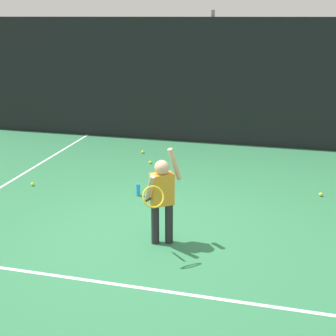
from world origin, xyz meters
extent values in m
plane|color=#2D7247|center=(0.00, 0.00, 0.00)|extent=(20.00, 20.00, 0.00)
cube|color=white|center=(0.00, -1.39, 0.00)|extent=(9.00, 0.05, 0.00)
cube|color=black|center=(0.00, 5.09, 1.49)|extent=(13.89, 0.08, 2.98)
cylinder|color=slate|center=(0.00, 5.15, 1.56)|extent=(0.09, 0.09, 3.13)
cylinder|color=#232326|center=(0.10, -0.29, 0.29)|extent=(0.11, 0.11, 0.58)
cylinder|color=#232326|center=(0.29, -0.24, 0.29)|extent=(0.11, 0.11, 0.58)
cube|color=orange|center=(0.19, -0.26, 0.80)|extent=(0.34, 0.31, 0.44)
sphere|color=tan|center=(0.19, -0.26, 1.10)|extent=(0.20, 0.20, 0.20)
cylinder|color=tan|center=(0.34, -0.13, 1.12)|extent=(0.21, 0.18, 0.46)
cylinder|color=tan|center=(0.07, -0.43, 0.87)|extent=(0.22, 0.27, 0.43)
cylinder|color=black|center=(0.08, -0.57, 0.75)|extent=(0.16, 0.21, 0.15)
torus|color=yellow|center=(0.21, -0.75, 0.88)|extent=(0.33, 0.30, 0.26)
cylinder|color=#268CD8|center=(-0.65, 1.30, 0.11)|extent=(0.07, 0.07, 0.22)
sphere|color=#CCE033|center=(-2.70, 1.30, 0.03)|extent=(0.07, 0.07, 0.07)
sphere|color=#CCE033|center=(2.46, 2.05, 0.03)|extent=(0.07, 0.07, 0.07)
sphere|color=#CCE033|center=(-1.32, 3.79, 0.03)|extent=(0.07, 0.07, 0.07)
sphere|color=#CCE033|center=(-0.94, 3.08, 0.03)|extent=(0.07, 0.07, 0.07)
camera|label=1|loc=(1.62, -5.70, 3.00)|focal=48.22mm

